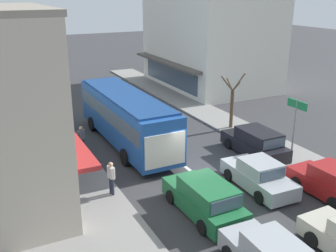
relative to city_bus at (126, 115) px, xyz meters
name	(u,v)px	position (x,y,z in m)	size (l,w,h in m)	color
ground_plane	(194,174)	(1.63, -5.66, -1.88)	(140.00, 140.00, 0.00)	#353538
lane_centre_line	(162,148)	(1.63, -1.66, -1.88)	(0.20, 28.00, 0.01)	silver
sidewalk_left	(42,155)	(-5.17, 0.34, -1.81)	(5.20, 44.00, 0.14)	gray
kerb_right	(227,123)	(7.83, 0.34, -1.82)	(2.80, 44.00, 0.12)	gray
building_right_far	(210,35)	(13.12, 11.30, 3.12)	(9.75, 12.88, 10.01)	silver
city_bus	(126,115)	(0.00, 0.00, 0.00)	(2.81, 10.88, 3.23)	#1E4C99
wagon_behind_bus_mid	(205,198)	(0.06, -9.20, -1.14)	(1.98, 4.52, 1.58)	#1E6638
sedan_adjacent_lane_lead	(259,176)	(3.63, -8.38, -1.22)	(2.00, 4.25, 1.47)	#9EA3A8
parked_hatchback_kerb_front	(329,182)	(6.10, -10.43, -1.17)	(1.89, 3.74, 1.54)	maroon
parked_wagon_kerb_second	(256,143)	(6.12, -5.01, -1.14)	(1.99, 4.53, 1.58)	black
traffic_light_downstreet	(45,69)	(-2.65, 12.14, 0.97)	(0.33, 0.24, 4.20)	gray
directional_road_sign	(296,115)	(7.47, -6.56, 0.80)	(0.10, 1.40, 3.60)	gray
street_tree_right	(232,104)	(7.48, -0.63, -0.08)	(1.97, 1.56, 3.86)	brown
pedestrian_with_handbag_near	(81,138)	(-2.97, -0.48, -0.81)	(0.62, 0.47, 1.63)	#333338
pedestrian_browsing_midblock	(111,176)	(-3.03, -6.00, -0.81)	(0.29, 0.56, 1.63)	#232838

